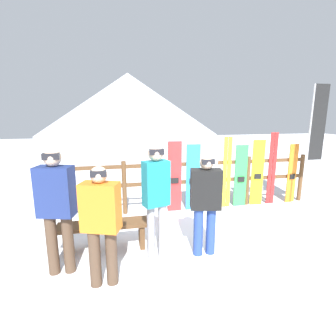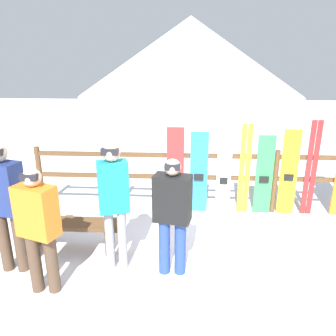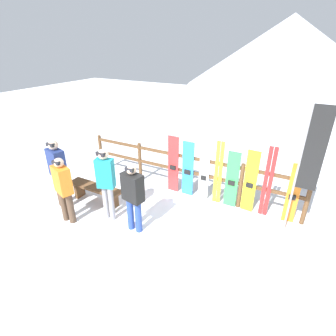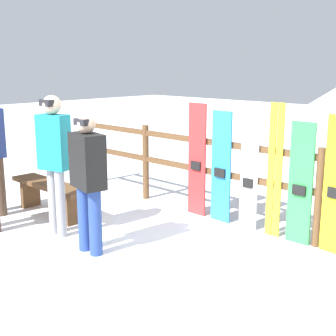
{
  "view_description": "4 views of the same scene",
  "coord_description": "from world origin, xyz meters",
  "px_view_note": "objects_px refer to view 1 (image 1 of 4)",
  "views": [
    {
      "loc": [
        -1.66,
        -3.95,
        2.22
      ],
      "look_at": [
        -0.61,
        1.04,
        1.12
      ],
      "focal_mm": 28.0,
      "sensor_mm": 36.0,
      "label": 1
    },
    {
      "loc": [
        -0.15,
        -4.08,
        2.71
      ],
      "look_at": [
        -0.45,
        0.97,
        1.04
      ],
      "focal_mm": 35.0,
      "sensor_mm": 36.0,
      "label": 2
    },
    {
      "loc": [
        2.51,
        -4.11,
        3.76
      ],
      "look_at": [
        -0.11,
        0.82,
        1.07
      ],
      "focal_mm": 28.0,
      "sensor_mm": 36.0,
      "label": 3
    },
    {
      "loc": [
        3.82,
        -3.36,
        2.11
      ],
      "look_at": [
        -0.36,
        0.99,
        0.77
      ],
      "focal_mm": 50.0,
      "sensor_mm": 36.0,
      "label": 4
    }
  ],
  "objects_px": {
    "person_black": "(205,199)",
    "person_teal": "(156,193)",
    "snowboard_blue": "(193,178)",
    "snowboard_white": "(212,180)",
    "person_orange": "(101,219)",
    "ski_pair_yellow": "(227,173)",
    "ski_pair_red": "(272,169)",
    "snowboard_yellow": "(257,173)",
    "snowboard_red": "(175,177)",
    "person_navy": "(57,204)",
    "snowboard_green": "(241,176)",
    "rental_flag": "(314,133)",
    "bench": "(106,229)",
    "snowboard_orange": "(292,174)"
  },
  "relations": [
    {
      "from": "bench",
      "to": "person_teal",
      "type": "bearing_deg",
      "value": -27.12
    },
    {
      "from": "bench",
      "to": "snowboard_blue",
      "type": "relative_size",
      "value": 1.01
    },
    {
      "from": "person_orange",
      "to": "person_black",
      "type": "bearing_deg",
      "value": 16.42
    },
    {
      "from": "bench",
      "to": "person_navy",
      "type": "height_order",
      "value": "person_navy"
    },
    {
      "from": "person_teal",
      "to": "ski_pair_red",
      "type": "relative_size",
      "value": 1.01
    },
    {
      "from": "ski_pair_red",
      "to": "snowboard_yellow",
      "type": "bearing_deg",
      "value": -179.5
    },
    {
      "from": "ski_pair_yellow",
      "to": "snowboard_orange",
      "type": "distance_m",
      "value": 1.73
    },
    {
      "from": "person_teal",
      "to": "snowboard_green",
      "type": "bearing_deg",
      "value": 38.56
    },
    {
      "from": "person_navy",
      "to": "snowboard_blue",
      "type": "distance_m",
      "value": 3.2
    },
    {
      "from": "person_navy",
      "to": "person_teal",
      "type": "bearing_deg",
      "value": 4.96
    },
    {
      "from": "bench",
      "to": "ski_pair_yellow",
      "type": "height_order",
      "value": "ski_pair_yellow"
    },
    {
      "from": "person_teal",
      "to": "snowboard_yellow",
      "type": "xyz_separation_m",
      "value": [
        2.75,
        1.85,
        -0.26
      ]
    },
    {
      "from": "snowboard_white",
      "to": "rental_flag",
      "type": "distance_m",
      "value": 2.48
    },
    {
      "from": "ski_pair_yellow",
      "to": "ski_pair_red",
      "type": "relative_size",
      "value": 0.96
    },
    {
      "from": "person_black",
      "to": "ski_pair_red",
      "type": "bearing_deg",
      "value": 38.75
    },
    {
      "from": "rental_flag",
      "to": "ski_pair_red",
      "type": "bearing_deg",
      "value": 143.58
    },
    {
      "from": "person_orange",
      "to": "person_teal",
      "type": "bearing_deg",
      "value": 33.2
    },
    {
      "from": "person_navy",
      "to": "snowboard_red",
      "type": "distance_m",
      "value": 2.88
    },
    {
      "from": "ski_pair_red",
      "to": "snowboard_blue",
      "type": "bearing_deg",
      "value": -179.9
    },
    {
      "from": "snowboard_white",
      "to": "person_teal",
      "type": "bearing_deg",
      "value": -130.85
    },
    {
      "from": "person_navy",
      "to": "snowboard_red",
      "type": "xyz_separation_m",
      "value": [
        2.09,
        1.97,
        -0.22
      ]
    },
    {
      "from": "bench",
      "to": "person_navy",
      "type": "bearing_deg",
      "value": -139.78
    },
    {
      "from": "person_black",
      "to": "snowboard_blue",
      "type": "distance_m",
      "value": 1.95
    },
    {
      "from": "snowboard_red",
      "to": "snowboard_white",
      "type": "bearing_deg",
      "value": -0.01
    },
    {
      "from": "snowboard_red",
      "to": "snowboard_blue",
      "type": "distance_m",
      "value": 0.43
    },
    {
      "from": "bench",
      "to": "snowboard_yellow",
      "type": "relative_size",
      "value": 0.97
    },
    {
      "from": "snowboard_blue",
      "to": "snowboard_yellow",
      "type": "bearing_deg",
      "value": 0.0
    },
    {
      "from": "person_teal",
      "to": "rental_flag",
      "type": "xyz_separation_m",
      "value": [
        3.78,
        1.37,
        0.71
      ]
    },
    {
      "from": "bench",
      "to": "ski_pair_red",
      "type": "bearing_deg",
      "value": 20.56
    },
    {
      "from": "bench",
      "to": "snowboard_white",
      "type": "relative_size",
      "value": 1.1
    },
    {
      "from": "person_black",
      "to": "person_teal",
      "type": "bearing_deg",
      "value": 175.57
    },
    {
      "from": "snowboard_red",
      "to": "rental_flag",
      "type": "xyz_separation_m",
      "value": [
        3.07,
        -0.48,
        0.96
      ]
    },
    {
      "from": "snowboard_yellow",
      "to": "rental_flag",
      "type": "height_order",
      "value": "rental_flag"
    },
    {
      "from": "snowboard_orange",
      "to": "snowboard_red",
      "type": "bearing_deg",
      "value": 180.0
    },
    {
      "from": "snowboard_blue",
      "to": "person_black",
      "type": "bearing_deg",
      "value": -101.66
    },
    {
      "from": "rental_flag",
      "to": "snowboard_blue",
      "type": "bearing_deg",
      "value": 169.76
    },
    {
      "from": "snowboard_green",
      "to": "snowboard_blue",
      "type": "bearing_deg",
      "value": 180.0
    },
    {
      "from": "bench",
      "to": "person_orange",
      "type": "xyz_separation_m",
      "value": [
        -0.02,
        -0.9,
        0.55
      ]
    },
    {
      "from": "rental_flag",
      "to": "bench",
      "type": "bearing_deg",
      "value": -167.82
    },
    {
      "from": "person_teal",
      "to": "ski_pair_red",
      "type": "bearing_deg",
      "value": 30.59
    },
    {
      "from": "snowboard_red",
      "to": "ski_pair_red",
      "type": "distance_m",
      "value": 2.42
    },
    {
      "from": "person_orange",
      "to": "snowboard_red",
      "type": "xyz_separation_m",
      "value": [
        1.5,
        2.36,
        -0.11
      ]
    },
    {
      "from": "person_black",
      "to": "ski_pair_yellow",
      "type": "relative_size",
      "value": 0.95
    },
    {
      "from": "person_orange",
      "to": "ski_pair_yellow",
      "type": "relative_size",
      "value": 0.95
    },
    {
      "from": "person_navy",
      "to": "snowboard_green",
      "type": "bearing_deg",
      "value": 28.09
    },
    {
      "from": "snowboard_blue",
      "to": "ski_pair_red",
      "type": "bearing_deg",
      "value": 0.1
    },
    {
      "from": "snowboard_blue",
      "to": "snowboard_white",
      "type": "distance_m",
      "value": 0.46
    },
    {
      "from": "snowboard_green",
      "to": "rental_flag",
      "type": "relative_size",
      "value": 0.52
    },
    {
      "from": "snowboard_red",
      "to": "snowboard_yellow",
      "type": "xyz_separation_m",
      "value": [
        2.03,
        -0.0,
        -0.01
      ]
    },
    {
      "from": "bench",
      "to": "person_orange",
      "type": "height_order",
      "value": "person_orange"
    }
  ]
}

